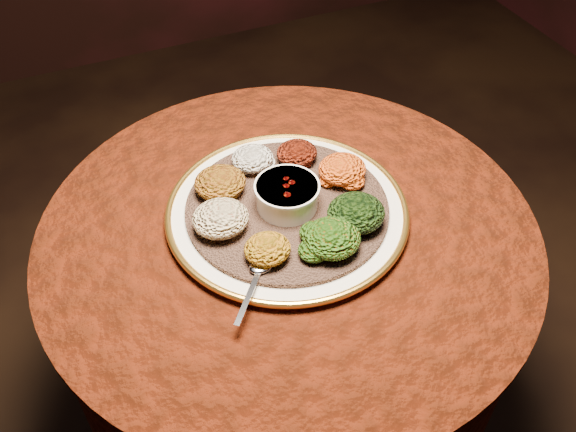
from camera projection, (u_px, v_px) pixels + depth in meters
name	position (u px, v px, depth m)	size (l,w,h in m)	color
table	(288.00, 286.00, 1.35)	(0.96, 0.96, 0.73)	black
platter	(287.00, 211.00, 1.24)	(0.58, 0.58, 0.02)	white
injera	(287.00, 207.00, 1.23)	(0.39, 0.39, 0.01)	brown
stew_bowl	(287.00, 194.00, 1.20)	(0.12, 0.12, 0.05)	white
spoon	(259.00, 271.00, 1.10)	(0.11, 0.12, 0.01)	silver
portion_ayib	(252.00, 159.00, 1.29)	(0.09, 0.08, 0.04)	white
portion_kitfo	(297.00, 153.00, 1.31)	(0.08, 0.08, 0.04)	black
portion_tikil	(342.00, 169.00, 1.27)	(0.10, 0.09, 0.05)	#B66C0F
portion_gomen	(356.00, 213.00, 1.17)	(0.11, 0.10, 0.05)	black
portion_mixveg	(332.00, 238.00, 1.13)	(0.10, 0.10, 0.05)	#A8460A
portion_kik	(267.00, 249.00, 1.12)	(0.08, 0.08, 0.04)	#BA6D10
portion_timatim	(221.00, 218.00, 1.17)	(0.10, 0.10, 0.05)	maroon
portion_shiro	(220.00, 183.00, 1.24)	(0.10, 0.10, 0.05)	#855510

